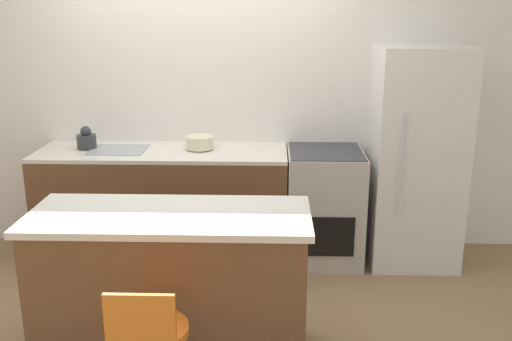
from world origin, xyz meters
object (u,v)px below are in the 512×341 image
kettle (86,139)px  mixing_bowl (199,142)px  refrigerator (415,158)px  oven_range (324,206)px

kettle → mixing_bowl: size_ratio=0.80×
refrigerator → mixing_bowl: refrigerator is taller
mixing_bowl → oven_range: bearing=-2.9°
refrigerator → kettle: size_ratio=9.78×
oven_range → mixing_bowl: size_ratio=4.13×
refrigerator → kettle: (-2.64, 0.05, 0.12)m
kettle → mixing_bowl: bearing=0.0°
oven_range → refrigerator: 0.82m
oven_range → mixing_bowl: 1.14m
refrigerator → kettle: 2.64m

